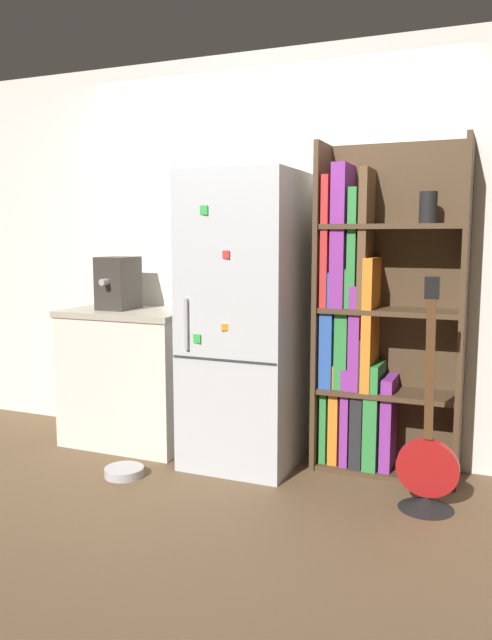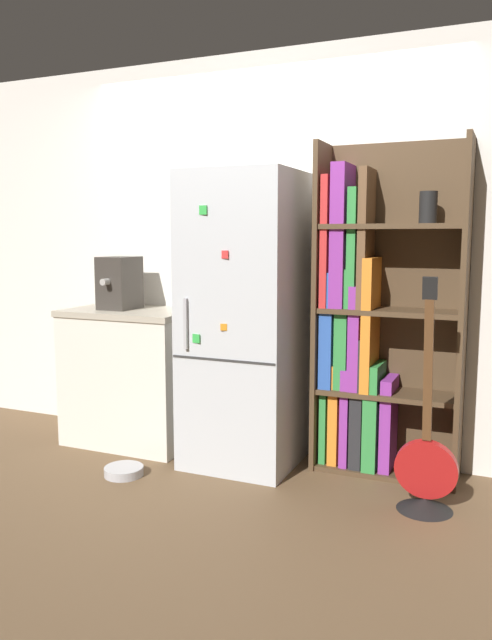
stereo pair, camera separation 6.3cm
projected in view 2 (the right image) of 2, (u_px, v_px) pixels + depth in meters
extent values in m
plane|color=brown|center=(237.00, 467.00, 3.88)|extent=(16.00, 16.00, 0.00)
cube|color=white|center=(266.00, 255.00, 4.14)|extent=(8.00, 0.05, 2.60)
cube|color=silver|center=(245.00, 321.00, 3.87)|extent=(0.67, 0.65, 1.81)
cube|color=#333333|center=(222.00, 360.00, 3.60)|extent=(0.65, 0.01, 0.01)
cube|color=#B2B2B7|center=(185.00, 324.00, 3.65)|extent=(0.02, 0.02, 0.30)
cube|color=green|center=(203.00, 210.00, 3.52)|extent=(0.05, 0.01, 0.05)
cube|color=orange|center=(224.00, 327.00, 3.56)|extent=(0.04, 0.02, 0.04)
cube|color=red|center=(225.00, 255.00, 3.50)|extent=(0.05, 0.02, 0.05)
cube|color=green|center=(196.00, 339.00, 3.64)|extent=(0.05, 0.02, 0.05)
cube|color=#4C3823|center=(321.00, 308.00, 3.83)|extent=(0.03, 0.34, 1.98)
cube|color=#4C3823|center=(463.00, 315.00, 3.50)|extent=(0.03, 0.34, 1.98)
cube|color=#4C3823|center=(394.00, 309.00, 3.80)|extent=(0.86, 0.03, 1.98)
cube|color=#4C3823|center=(384.00, 470.00, 3.80)|extent=(0.80, 0.31, 0.03)
cube|color=#4C3823|center=(387.00, 393.00, 3.73)|extent=(0.80, 0.31, 0.03)
cube|color=#4C3823|center=(389.00, 311.00, 3.66)|extent=(0.80, 0.31, 0.03)
cube|color=#4C3823|center=(392.00, 227.00, 3.60)|extent=(0.80, 0.31, 0.03)
cube|color=#338C3F|center=(327.00, 418.00, 3.91)|extent=(0.04, 0.22, 0.53)
cube|color=orange|center=(337.00, 413.00, 3.86)|extent=(0.06, 0.22, 0.62)
cube|color=purple|center=(348.00, 415.00, 3.84)|extent=(0.05, 0.23, 0.60)
cube|color=#262628|center=(360.00, 401.00, 3.80)|extent=(0.07, 0.25, 0.79)
cube|color=#338C3F|center=(374.00, 415.00, 3.78)|extent=(0.08, 0.28, 0.64)
cube|color=purple|center=(389.00, 423.00, 3.75)|extent=(0.07, 0.26, 0.56)
cube|color=#2D59B2|center=(331.00, 329.00, 3.82)|extent=(0.08, 0.26, 0.70)
cube|color=#338C3F|center=(345.00, 328.00, 3.78)|extent=(0.08, 0.22, 0.72)
cube|color=purple|center=(358.00, 337.00, 3.76)|extent=(0.07, 0.26, 0.63)
cube|color=orange|center=(371.00, 324.00, 3.71)|extent=(0.06, 0.29, 0.79)
cube|color=red|center=(329.00, 242.00, 3.75)|extent=(0.04, 0.27, 0.78)
cube|color=purple|center=(342.00, 236.00, 3.72)|extent=(0.08, 0.27, 0.85)
cube|color=#338C3F|center=(355.00, 248.00, 3.69)|extent=(0.05, 0.23, 0.70)
cube|color=brown|center=(366.00, 239.00, 3.66)|extent=(0.05, 0.26, 0.82)
cylinder|color=black|center=(428.00, 207.00, 3.51)|extent=(0.10, 0.10, 0.18)
cube|color=silver|center=(133.00, 379.00, 4.31)|extent=(0.86, 0.56, 0.89)
cube|color=#B2A893|center=(131.00, 312.00, 4.25)|extent=(0.88, 0.58, 0.04)
cube|color=#38332D|center=(120.00, 283.00, 4.25)|extent=(0.21, 0.26, 0.36)
cylinder|color=#A5A39E|center=(105.00, 282.00, 4.10)|extent=(0.04, 0.06, 0.04)
cone|color=black|center=(425.00, 504.00, 3.27)|extent=(0.29, 0.29, 0.06)
cylinder|color=#B21919|center=(426.00, 469.00, 3.25)|extent=(0.32, 0.09, 0.33)
cube|color=brown|center=(428.00, 372.00, 3.11)|extent=(0.04, 0.12, 0.74)
cube|color=black|center=(430.00, 288.00, 3.00)|extent=(0.07, 0.04, 0.11)
cylinder|color=#B7B7BC|center=(124.00, 471.00, 3.75)|extent=(0.24, 0.24, 0.05)
torus|color=#B7B7BC|center=(124.00, 468.00, 3.74)|extent=(0.24, 0.24, 0.01)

